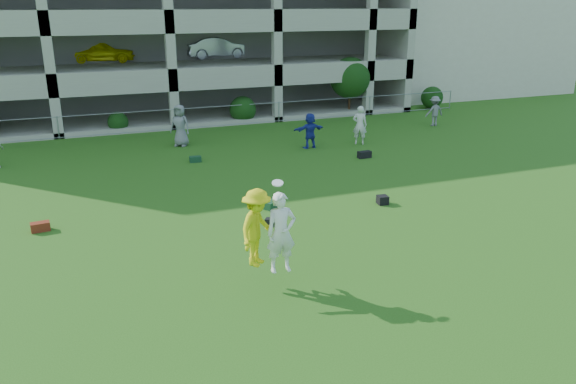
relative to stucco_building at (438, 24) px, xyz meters
name	(u,v)px	position (x,y,z in m)	size (l,w,h in m)	color
ground	(318,282)	(-23.00, -28.00, -5.00)	(100.00, 100.00, 0.00)	#235114
stucco_building	(438,24)	(0.00, 0.00, 0.00)	(16.00, 14.00, 10.00)	beige
bystander_c	(180,126)	(-23.45, -12.66, -3.99)	(0.98, 0.64, 2.01)	gray
bystander_d	(310,131)	(-17.75, -15.32, -4.16)	(1.57, 0.50, 1.69)	#22309C
bystander_e	(360,125)	(-15.17, -15.49, -4.05)	(0.69, 0.46, 1.90)	silver
bystander_f	(434,111)	(-9.17, -13.15, -4.16)	(1.08, 0.62, 1.68)	slate
bag_red_a	(40,227)	(-29.56, -21.87, -4.86)	(0.55, 0.30, 0.28)	#5F1D10
bag_black_b	(272,222)	(-22.80, -24.00, -4.89)	(0.40, 0.25, 0.22)	black
bag_green_c	(271,205)	(-22.32, -22.55, -4.87)	(0.50, 0.35, 0.26)	#12321D
crate_d	(383,200)	(-18.55, -23.54, -4.85)	(0.35, 0.35, 0.30)	black
bag_black_e	(364,155)	(-16.18, -17.89, -4.85)	(0.60, 0.30, 0.30)	black
bag_green_g	(195,159)	(-23.44, -15.81, -4.88)	(0.50, 0.30, 0.25)	#12331F
frisbee_contest	(264,229)	(-24.30, -27.67, -3.49)	(1.57, 1.38, 2.24)	yellow
parking_garage	(146,13)	(-23.00, -0.30, 1.01)	(30.00, 14.00, 12.00)	#9E998C
fence	(176,119)	(-23.00, -9.00, -4.39)	(36.06, 0.06, 1.20)	gray
shrub_row	(252,96)	(-18.41, -8.30, -3.49)	(34.38, 2.52, 3.50)	#163D11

